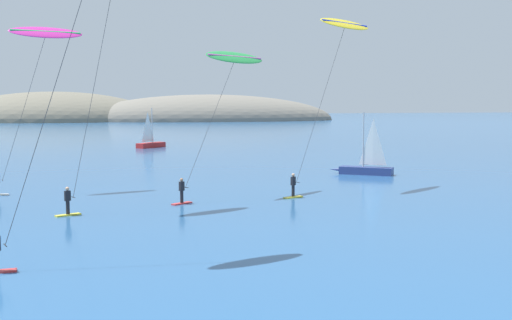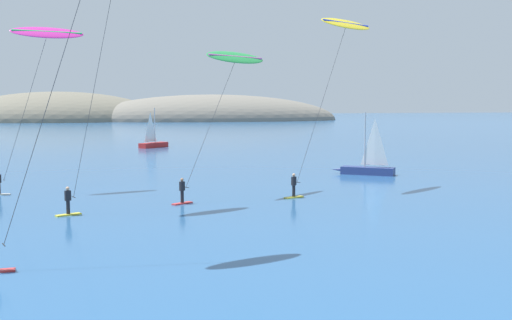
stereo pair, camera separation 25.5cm
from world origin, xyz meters
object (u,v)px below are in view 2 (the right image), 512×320
at_px(kitesurfer_yellow, 343,35).
at_px(kitesurfer_magenta, 43,45).
at_px(sailboat_far, 155,143).
at_px(kitesurfer_orange, 108,9).
at_px(kitesurfer_green, 232,67).
at_px(sailboat_near, 364,167).

height_order(kitesurfer_yellow, kitesurfer_magenta, kitesurfer_yellow).
bearing_deg(sailboat_far, kitesurfer_orange, -96.31).
xyz_separation_m(kitesurfer_green, kitesurfer_magenta, (-13.14, 4.61, 1.66)).
bearing_deg(kitesurfer_magenta, sailboat_far, 76.37).
height_order(kitesurfer_orange, kitesurfer_green, kitesurfer_orange).
distance_m(kitesurfer_yellow, kitesurfer_green, 8.96).
xyz_separation_m(sailboat_far, kitesurfer_magenta, (-10.58, -43.65, 10.14)).
distance_m(kitesurfer_yellow, kitesurfer_magenta, 22.01).
height_order(kitesurfer_green, kitesurfer_magenta, kitesurfer_magenta).
bearing_deg(kitesurfer_green, kitesurfer_orange, -150.88).
xyz_separation_m(sailboat_near, kitesurfer_magenta, (-27.25, -5.40, 10.14)).
bearing_deg(kitesurfer_green, sailboat_far, 93.03).
relative_size(sailboat_near, sailboat_far, 1.00).
bearing_deg(kitesurfer_green, kitesurfer_magenta, 160.65).
height_order(sailboat_near, kitesurfer_orange, kitesurfer_orange).
distance_m(sailboat_near, kitesurfer_magenta, 29.57).
bearing_deg(kitesurfer_yellow, sailboat_far, 103.21).
relative_size(sailboat_near, kitesurfer_yellow, 0.44).
xyz_separation_m(kitesurfer_yellow, kitesurfer_orange, (-16.96, -5.65, 0.63)).
bearing_deg(sailboat_near, sailboat_far, 113.54).
bearing_deg(sailboat_far, kitesurfer_magenta, -103.63).
bearing_deg(kitesurfer_magenta, sailboat_near, 11.20).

